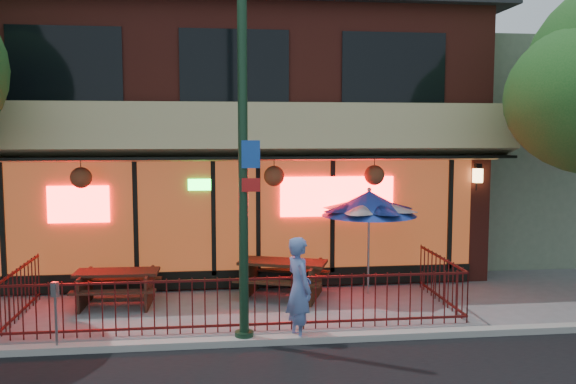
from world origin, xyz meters
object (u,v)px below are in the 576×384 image
Objects in this scene: picnic_table_right at (283,273)px; parking_meter_near at (55,305)px; street_light at (243,157)px; pedestrian at (299,289)px; patio_umbrella at (369,203)px; picnic_table_left at (117,283)px.

parking_meter_near reaches higher than picnic_table_right.
pedestrian is (0.94, 0.05, -2.25)m from street_light.
patio_umbrella is (2.86, 2.80, -1.13)m from street_light.
picnic_table_right is at bearing 3.68° from picnic_table_left.
parking_meter_near is at bearing -178.54° from street_light.
picnic_table_left is 5.57m from patio_umbrella.
street_light is 2.44m from pedestrian.
picnic_table_right is 2.41m from patio_umbrella.
street_light is at bearing 75.64° from pedestrian.
picnic_table_right is at bearing -18.18° from pedestrian.
picnic_table_left is (-2.48, 2.58, -2.68)m from street_light.
pedestrian is at bearing 3.22° from street_light.
street_light is 4.47m from picnic_table_left.
parking_meter_near reaches higher than picnic_table_left.
parking_meter_near is at bearing -144.32° from picnic_table_right.
picnic_table_right is 0.94× the size of patio_umbrella.
patio_umbrella reaches higher than picnic_table_right.
patio_umbrella is (1.89, -0.00, 1.50)m from picnic_table_right.
picnic_table_right is at bearing 70.88° from street_light.
picnic_table_left is at bearing 78.19° from parking_meter_near.
street_light is 2.96× the size of patio_umbrella.
patio_umbrella is at bearing 26.02° from parking_meter_near.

